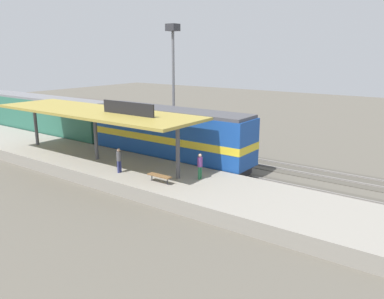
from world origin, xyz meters
The scene contains 12 objects.
ground_plane centered at (2.00, 0.00, 0.00)m, with size 120.00×120.00×0.00m, color #5B564C.
track_near centered at (0.00, 0.00, 0.03)m, with size 3.20×110.00×0.16m.
track_far centered at (4.60, 0.00, 0.03)m, with size 3.20×110.00×0.16m.
platform centered at (-4.60, 0.00, 0.45)m, with size 6.00×44.00×0.90m, color gray.
station_canopy centered at (-4.60, -0.09, 4.53)m, with size 5.20×18.00×4.70m.
platform_bench centered at (-6.00, -7.60, 1.34)m, with size 0.44×1.70×0.50m.
locomotive centered at (0.00, -3.59, 2.41)m, with size 2.93×14.43×4.44m.
passenger_carriage_single centered at (0.00, 14.41, 2.31)m, with size 2.90×20.00×4.24m.
freight_car centered at (4.60, 9.41, 1.97)m, with size 2.80×12.00×3.54m.
light_mast centered at (7.80, 2.26, 8.40)m, with size 1.10×1.10×11.70m.
person_waiting centered at (-3.90, -9.26, 1.85)m, with size 0.34×0.34×1.71m.
person_walking centered at (-6.02, -3.99, 1.85)m, with size 0.34×0.34×1.71m.
Camera 1 is at (-23.41, -22.81, 8.95)m, focal length 35.76 mm.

